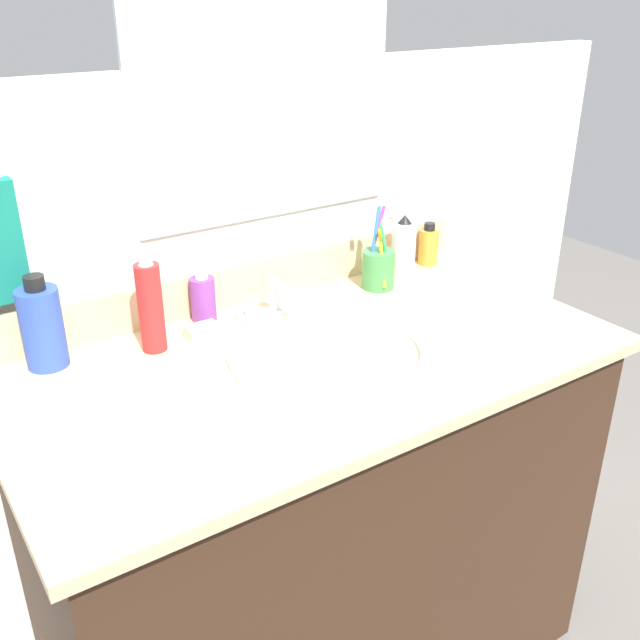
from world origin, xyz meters
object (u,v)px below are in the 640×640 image
at_px(bottle_oil_amber, 428,246).
at_px(bottle_cream_purple, 203,298).
at_px(bottle_lotion_white, 403,248).
at_px(soap_bar, 203,332).
at_px(faucet, 276,304).
at_px(cup_green, 378,267).
at_px(bottle_shampoo_blue, 42,327).
at_px(bottle_spray_red, 150,304).

relative_size(bottle_oil_amber, bottle_cream_purple, 0.91).
relative_size(bottle_lotion_white, soap_bar, 2.34).
relative_size(faucet, bottle_cream_purple, 1.39).
relative_size(cup_green, soap_bar, 3.04).
height_order(bottle_oil_amber, soap_bar, bottle_oil_amber).
bearing_deg(bottle_cream_purple, bottle_oil_amber, -0.87).
relative_size(faucet, soap_bar, 2.50).
bearing_deg(bottle_shampoo_blue, bottle_cream_purple, 2.87).
distance_m(bottle_spray_red, soap_bar, 0.13).
xyz_separation_m(bottle_spray_red, bottle_cream_purple, (0.13, 0.07, -0.04)).
relative_size(bottle_shampoo_blue, cup_green, 0.90).
bearing_deg(bottle_oil_amber, bottle_spray_red, -175.65).
bearing_deg(bottle_oil_amber, bottle_shampoo_blue, -179.57).
bearing_deg(soap_bar, cup_green, 1.07).
distance_m(bottle_shampoo_blue, soap_bar, 0.30).
height_order(bottle_lotion_white, bottle_spray_red, bottle_spray_red).
distance_m(faucet, bottle_spray_red, 0.28).
xyz_separation_m(faucet, bottle_lotion_white, (0.36, 0.03, 0.04)).
xyz_separation_m(faucet, bottle_shampoo_blue, (-0.45, 0.05, 0.05)).
relative_size(bottle_shampoo_blue, soap_bar, 2.74).
xyz_separation_m(bottle_lotion_white, soap_bar, (-0.53, -0.03, -0.06)).
height_order(cup_green, soap_bar, cup_green).
height_order(bottle_oil_amber, cup_green, cup_green).
height_order(faucet, bottle_shampoo_blue, bottle_shampoo_blue).
height_order(faucet, bottle_oil_amber, bottle_oil_amber).
distance_m(bottle_cream_purple, bottle_shampoo_blue, 0.32).
bearing_deg(faucet, bottle_spray_red, 179.59).
bearing_deg(faucet, soap_bar, -179.15).
bearing_deg(bottle_shampoo_blue, faucet, -6.42).
bearing_deg(soap_bar, bottle_shampoo_blue, 169.31).
relative_size(bottle_cream_purple, soap_bar, 1.79).
bearing_deg(cup_green, bottle_shampoo_blue, 176.42).
bearing_deg(soap_bar, bottle_spray_red, 177.41).
bearing_deg(bottle_spray_red, bottle_oil_amber, 4.35).
relative_size(bottle_spray_red, cup_green, 1.08).
xyz_separation_m(bottle_lotion_white, bottle_cream_purple, (-0.50, 0.04, -0.02)).
xyz_separation_m(faucet, bottle_cream_purple, (-0.13, 0.07, 0.02)).
xyz_separation_m(bottle_shampoo_blue, soap_bar, (0.28, -0.05, -0.07)).
bearing_deg(faucet, bottle_oil_amber, 7.06).
height_order(bottle_spray_red, bottle_cream_purple, bottle_spray_red).
bearing_deg(soap_bar, bottle_oil_amber, 5.42).
distance_m(faucet, bottle_oil_amber, 0.47).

